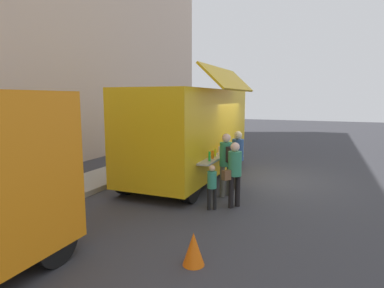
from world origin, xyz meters
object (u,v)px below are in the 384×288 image
Objects in this scene: customer_front_ordering at (238,154)px; traffic_cone_orange at (194,249)px; trash_bin at (174,146)px; customer_mid_with_backpack at (227,158)px; food_truck_main at (191,131)px; customer_rear_waiting at (234,169)px; child_near_queue at (212,183)px.

traffic_cone_orange is at bearing 100.64° from customer_front_ordering.
trash_bin is 6.45m from customer_mid_with_backpack.
food_truck_main is 3.50× the size of customer_front_ordering.
traffic_cone_orange is 3.86m from customer_mid_with_backpack.
food_truck_main is 3.47× the size of customer_mid_with_backpack.
customer_front_ordering is at bearing -135.21° from trash_bin.
customer_front_ordering is at bearing -44.22° from customer_rear_waiting.
food_truck_main is at bearing 23.10° from traffic_cone_orange.
food_truck_main is at bearing -12.24° from customer_front_ordering.
child_near_queue is (2.58, 0.57, 0.38)m from traffic_cone_orange.
customer_front_ordering is at bearing -34.76° from child_near_queue.
customer_front_ordering reaches higher than customer_rear_waiting.
food_truck_main reaches higher than child_near_queue.
traffic_cone_orange is 9.89m from trash_bin.
customer_rear_waiting reaches higher than trash_bin.
customer_mid_with_backpack is (-5.03, -4.00, 0.58)m from trash_bin.
customer_front_ordering is at bearing -56.53° from customer_mid_with_backpack.
trash_bin is at bearing 27.38° from traffic_cone_orange.
customer_front_ordering is 0.99× the size of customer_mid_with_backpack.
customer_mid_with_backpack reaches higher than customer_front_ordering.
customer_front_ordering reaches higher than traffic_cone_orange.
traffic_cone_orange is at bearing -156.67° from food_truck_main.
food_truck_main is 6.18× the size of trash_bin.
customer_mid_with_backpack is at bearing 91.19° from customer_front_ordering.
traffic_cone_orange is 0.56× the size of trash_bin.
customer_front_ordering is (-0.53, -1.74, -0.59)m from food_truck_main.
customer_mid_with_backpack is 1.23m from child_near_queue.
food_truck_main is 3.14m from customer_rear_waiting.
child_near_queue is (-2.64, -1.65, -0.95)m from food_truck_main.
trash_bin is 0.57× the size of customer_front_ordering.
customer_mid_with_backpack reaches higher than customer_rear_waiting.
customer_rear_waiting is (2.97, 0.13, 0.69)m from traffic_cone_orange.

